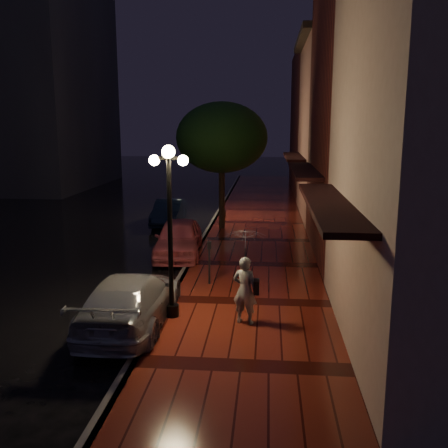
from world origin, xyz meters
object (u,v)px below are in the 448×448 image
at_px(pink_car, 179,238).
at_px(streetlamp_far, 222,170).
at_px(parking_meter, 209,258).
at_px(navy_car, 169,212).
at_px(silver_car, 131,300).
at_px(street_tree, 222,140).
at_px(streetlamp_near, 170,222).
at_px(woman_with_umbrella, 245,262).

bearing_deg(pink_car, streetlamp_far, 78.13).
bearing_deg(parking_meter, navy_car, 99.01).
distance_m(pink_car, parking_meter, 3.99).
xyz_separation_m(silver_car, parking_meter, (1.60, 3.05, 0.28)).
bearing_deg(parking_meter, pink_car, 104.52).
relative_size(silver_car, parking_meter, 3.51).
bearing_deg(street_tree, silver_car, -96.06).
height_order(streetlamp_far, street_tree, street_tree).
bearing_deg(navy_car, streetlamp_near, -79.96).
relative_size(navy_car, silver_car, 0.81).
distance_m(streetlamp_far, woman_with_umbrella, 14.42).
xyz_separation_m(streetlamp_far, navy_car, (-2.52, -1.71, -1.98)).
height_order(streetlamp_far, silver_car, streetlamp_far).
height_order(street_tree, navy_car, street_tree).
relative_size(streetlamp_far, parking_meter, 3.26).
xyz_separation_m(streetlamp_far, pink_car, (-0.95, -7.69, -1.89)).
relative_size(pink_car, parking_meter, 3.14).
relative_size(silver_car, woman_with_umbrella, 1.97).
height_order(pink_car, woman_with_umbrella, woman_with_umbrella).
xyz_separation_m(street_tree, navy_car, (-2.78, 1.30, -3.62)).
bearing_deg(streetlamp_near, parking_meter, 76.28).
height_order(silver_car, woman_with_umbrella, woman_with_umbrella).
relative_size(navy_car, parking_meter, 2.85).
bearing_deg(woman_with_umbrella, streetlamp_far, -64.38).
distance_m(silver_car, parking_meter, 3.45).
height_order(pink_car, silver_car, pink_car).
height_order(streetlamp_near, silver_car, streetlamp_near).
xyz_separation_m(streetlamp_near, navy_car, (-2.52, 12.29, -1.98)).
xyz_separation_m(streetlamp_far, parking_meter, (0.65, -11.34, -1.65)).
xyz_separation_m(navy_car, silver_car, (1.57, -12.68, 0.05)).
xyz_separation_m(streetlamp_far, woman_with_umbrella, (1.87, -14.27, -0.90)).
relative_size(street_tree, navy_car, 1.54).
bearing_deg(street_tree, woman_with_umbrella, -81.85).
xyz_separation_m(streetlamp_near, silver_car, (-0.95, -0.39, -1.93)).
height_order(streetlamp_far, parking_meter, streetlamp_far).
relative_size(street_tree, silver_car, 1.25).
height_order(streetlamp_near, streetlamp_far, same).
relative_size(streetlamp_far, pink_car, 1.04).
bearing_deg(silver_car, street_tree, -96.22).
relative_size(streetlamp_near, street_tree, 0.74).
height_order(pink_car, navy_car, pink_car).
xyz_separation_m(street_tree, woman_with_umbrella, (1.61, -11.26, -2.54)).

